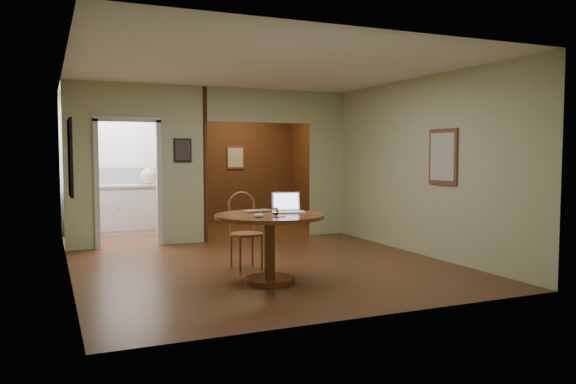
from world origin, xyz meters
name	(u,v)px	position (x,y,z in m)	size (l,w,h in m)	color
floor	(269,268)	(0.00, 0.00, 0.00)	(5.00, 5.00, 0.00)	#4B2E15
room_shell	(182,168)	(-0.47, 3.10, 1.29)	(5.20, 7.50, 5.00)	white
dining_table	(270,232)	(-0.30, -0.78, 0.61)	(1.31, 1.31, 0.82)	brown
chair	(244,226)	(-0.31, 0.13, 0.57)	(0.47, 0.47, 1.03)	#935534
open_laptop	(288,207)	(0.00, -0.66, 0.89)	(0.40, 0.39, 0.25)	white
closed_laptop	(259,211)	(-0.33, -0.52, 0.83)	(0.35, 0.23, 0.03)	#B2B2B7
mouse	(259,215)	(-0.53, -1.04, 0.85)	(0.12, 0.07, 0.05)	white
wine_glass	(276,211)	(-0.27, -0.91, 0.87)	(0.08, 0.08, 0.09)	white
pen	(280,217)	(-0.30, -1.11, 0.82)	(0.01, 0.01, 0.15)	#0B1151
kitchen_cabinet	(125,209)	(-1.35, 4.20, 0.47)	(2.06, 0.60, 0.94)	silver
grocery_bag	(149,176)	(-0.89, 4.20, 1.10)	(0.32, 0.27, 0.32)	beige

